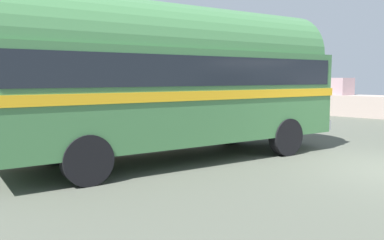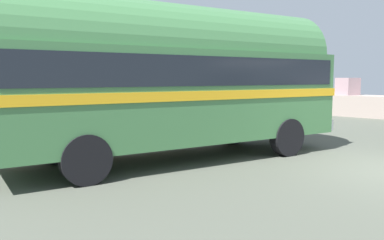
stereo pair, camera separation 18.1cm
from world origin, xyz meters
TOP-DOWN VIEW (x-y plane):
  - vintage_coach at (-4.47, -2.47)m, footprint 4.26×8.90m
  - second_coach at (-8.35, -3.17)m, footprint 4.31×8.90m

SIDE VIEW (x-z plane):
  - vintage_coach at x=-4.47m, z-range 0.20..3.90m
  - second_coach at x=-8.35m, z-range 0.20..3.90m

